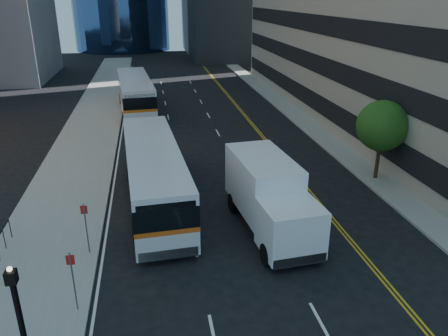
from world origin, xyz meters
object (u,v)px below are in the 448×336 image
at_px(bus_front, 154,173).
at_px(lamp_post, 23,332).
at_px(box_truck, 269,196).
at_px(street_tree, 382,126).
at_px(bus_rear, 135,93).

bearing_deg(bus_front, lamp_post, -109.90).
bearing_deg(bus_front, box_truck, -40.09).
relative_size(street_tree, lamp_post, 1.12).
bearing_deg(box_truck, bus_front, 138.41).
height_order(bus_front, bus_rear, bus_rear).
bearing_deg(bus_front, bus_rear, 89.84).
xyz_separation_m(bus_front, box_truck, (5.62, -4.13, 0.05)).
bearing_deg(street_tree, lamp_post, -142.13).
relative_size(lamp_post, box_truck, 0.59).
bearing_deg(bus_rear, box_truck, -79.62).
distance_m(lamp_post, box_truck, 12.94).
distance_m(street_tree, box_truck, 10.17).
relative_size(street_tree, box_truck, 0.66).
bearing_deg(lamp_post, bus_rear, 86.04).
xyz_separation_m(lamp_post, box_truck, (9.38, 8.88, -0.82)).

